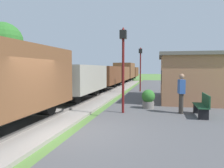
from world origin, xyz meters
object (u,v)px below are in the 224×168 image
Objects in this scene: freight_train at (110,75)px; person_waiting at (181,92)px; station_hut at (188,77)px; lamp_post_far at (140,61)px; tree_trackside_far at (3,42)px; potted_planter at (148,99)px; lamp_post_near at (123,54)px; bench_near_hut at (203,105)px.

freight_train is 14.19m from person_waiting.
person_waiting is (-0.80, -4.34, -0.47)m from station_hut.
freight_train is 10.59× the size of lamp_post_far.
tree_trackside_far reaches higher than station_hut.
potted_planter is 0.16× the size of tree_trackside_far.
station_hut is at bearing -53.09° from lamp_post_far.
lamp_post_near is at bearing -124.70° from station_hut.
bench_near_hut is at bearing -90.20° from station_hut.
person_waiting is 0.46× the size of lamp_post_near.
lamp_post_near is (-1.03, -1.30, 2.08)m from potted_planter.
freight_train is 6.78× the size of tree_trackside_far.
station_hut is 5.56m from lamp_post_far.
bench_near_hut is at bearing -63.02° from freight_train.
person_waiting is at bearing -74.15° from lamp_post_far.
bench_near_hut is 15.28m from tree_trackside_far.
tree_trackside_far is at bearing 175.70° from station_hut.
lamp_post_near is at bearing -90.00° from lamp_post_far.
lamp_post_far is (-3.25, 9.15, 2.08)m from bench_near_hut.
lamp_post_near reaches higher than freight_train.
lamp_post_near is at bearing -28.89° from tree_trackside_far.
bench_near_hut is 1.64× the size of potted_planter.
lamp_post_far reaches higher than bench_near_hut.
freight_train is at bearing 110.90° from potted_planter.
potted_planter is at bearing -123.18° from station_hut.
lamp_post_near is 0.64× the size of tree_trackside_far.
freight_train is 10.90m from station_hut.
freight_train is 6.76× the size of station_hut.
person_waiting is (-0.79, 0.46, 0.46)m from bench_near_hut.
bench_near_hut is 0.26× the size of tree_trackside_far.
tree_trackside_far reaches higher than potted_planter.
lamp_post_far is (0.00, 9.07, 0.00)m from lamp_post_near.
person_waiting is 1.76m from potted_planter.
lamp_post_far reaches higher than potted_planter.
potted_planter reaches higher than bench_near_hut.
lamp_post_far is at bearing 97.56° from potted_planter.
lamp_post_far is (-2.47, 8.69, 1.62)m from person_waiting.
freight_train is 22.92× the size of person_waiting.
lamp_post_near reaches higher than station_hut.
bench_near_hut is 9.93m from lamp_post_far.
person_waiting is at bearing -32.47° from potted_planter.
station_hut is at bearing 55.30° from lamp_post_near.
lamp_post_far reaches higher than person_waiting.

